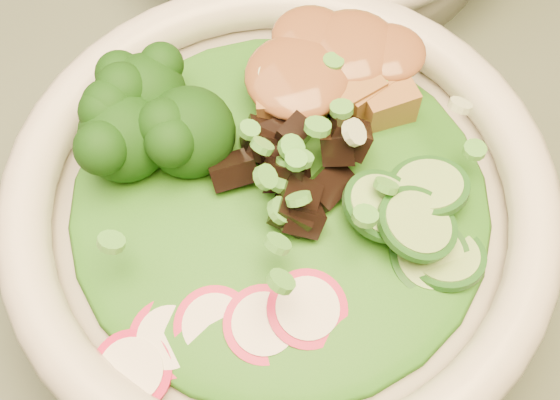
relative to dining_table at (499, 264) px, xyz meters
name	(u,v)px	position (x,y,z in m)	size (l,w,h in m)	color
dining_table	(499,264)	(0.00, 0.00, 0.00)	(1.20, 0.80, 0.75)	black
salad_bowl	(280,218)	(-0.16, 0.02, 0.16)	(0.28, 0.28, 0.08)	silver
lettuce_bed	(280,199)	(-0.16, 0.02, 0.18)	(0.21, 0.21, 0.03)	#175812
broccoli_florets	(153,150)	(-0.21, 0.07, 0.19)	(0.08, 0.07, 0.05)	black
radish_slices	(239,324)	(-0.21, -0.03, 0.18)	(0.12, 0.04, 0.02)	#B50D3C
cucumber_slices	(415,229)	(-0.11, -0.02, 0.19)	(0.07, 0.07, 0.04)	#95CC71
mushroom_heap	(288,163)	(-0.16, 0.03, 0.19)	(0.07, 0.07, 0.04)	black
tofu_cubes	(323,83)	(-0.12, 0.07, 0.19)	(0.09, 0.06, 0.04)	#986132
peanut_sauce	(324,67)	(-0.12, 0.07, 0.20)	(0.07, 0.06, 0.02)	brown
scallion_garnish	(280,174)	(-0.16, 0.02, 0.20)	(0.20, 0.20, 0.03)	green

